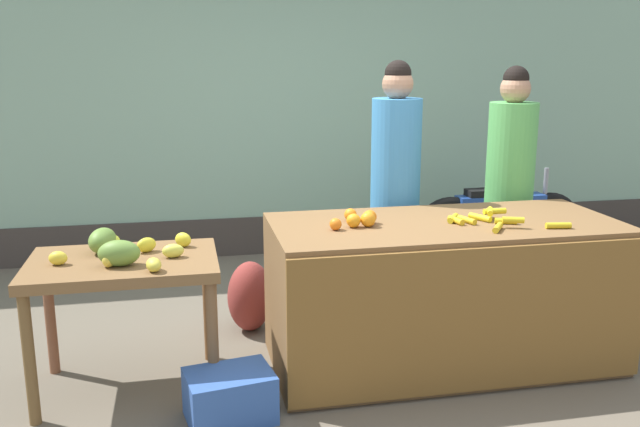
# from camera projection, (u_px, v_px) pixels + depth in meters

# --- Properties ---
(ground_plane) EXTENTS (24.00, 24.00, 0.00)m
(ground_plane) POSITION_uv_depth(u_px,v_px,m) (364.00, 366.00, 4.16)
(ground_plane) COLOR #665B4C
(market_wall_back) EXTENTS (8.44, 0.23, 2.81)m
(market_wall_back) POSITION_uv_depth(u_px,v_px,m) (292.00, 107.00, 6.38)
(market_wall_back) COLOR #8CB299
(market_wall_back) RESTS_ON ground
(fruit_stall_counter) EXTENTS (2.07, 0.95, 0.89)m
(fruit_stall_counter) POSITION_uv_depth(u_px,v_px,m) (443.00, 293.00, 4.14)
(fruit_stall_counter) COLOR brown
(fruit_stall_counter) RESTS_ON ground
(side_table_wooden) EXTENTS (1.02, 0.70, 0.77)m
(side_table_wooden) POSITION_uv_depth(u_px,v_px,m) (124.00, 277.00, 3.74)
(side_table_wooden) COLOR brown
(side_table_wooden) RESTS_ON ground
(banana_bunch_pile) EXTENTS (0.65, 0.40, 0.07)m
(banana_bunch_pile) POSITION_uv_depth(u_px,v_px,m) (491.00, 219.00, 4.00)
(banana_bunch_pile) COLOR yellow
(banana_bunch_pile) RESTS_ON fruit_stall_counter
(orange_pile) EXTENTS (0.31, 0.27, 0.09)m
(orange_pile) POSITION_uv_depth(u_px,v_px,m) (358.00, 219.00, 3.95)
(orange_pile) COLOR orange
(orange_pile) RESTS_ON fruit_stall_counter
(mango_papaya_pile) EXTENTS (0.77, 0.60, 0.14)m
(mango_papaya_pile) POSITION_uv_depth(u_px,v_px,m) (119.00, 248.00, 3.71)
(mango_papaya_pile) COLOR yellow
(mango_papaya_pile) RESTS_ON side_table_wooden
(vendor_woman_blue_shirt) EXTENTS (0.34, 0.34, 1.82)m
(vendor_woman_blue_shirt) POSITION_uv_depth(u_px,v_px,m) (395.00, 194.00, 4.71)
(vendor_woman_blue_shirt) COLOR #33333D
(vendor_woman_blue_shirt) RESTS_ON ground
(vendor_woman_green_shirt) EXTENTS (0.34, 0.34, 1.78)m
(vendor_woman_green_shirt) POSITION_uv_depth(u_px,v_px,m) (509.00, 191.00, 4.89)
(vendor_woman_green_shirt) COLOR #33333D
(vendor_woman_green_shirt) RESTS_ON ground
(parked_motorcycle) EXTENTS (1.60, 0.18, 0.88)m
(parked_motorcycle) POSITION_uv_depth(u_px,v_px,m) (499.00, 222.00, 6.07)
(parked_motorcycle) COLOR black
(parked_motorcycle) RESTS_ON ground
(produce_crate) EXTENTS (0.49, 0.39, 0.26)m
(produce_crate) POSITION_uv_depth(u_px,v_px,m) (230.00, 396.00, 3.53)
(produce_crate) COLOR #3359A5
(produce_crate) RESTS_ON ground
(produce_sack) EXTENTS (0.42, 0.45, 0.49)m
(produce_sack) POSITION_uv_depth(u_px,v_px,m) (250.00, 296.00, 4.67)
(produce_sack) COLOR maroon
(produce_sack) RESTS_ON ground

